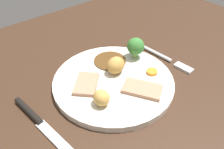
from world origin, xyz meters
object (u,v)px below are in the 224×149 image
Objects in this scene: roast_potato_left at (116,65)px; broccoli_floret at (136,47)px; dinner_plate at (112,80)px; knife at (38,121)px; carrot_coin_front at (152,72)px; roast_potato_right at (101,98)px; fork at (167,59)px; meat_slice_main at (86,84)px; meat_slice_under at (142,89)px.

roast_potato_left is 7.77cm from broccoli_floret.
broccoli_floret is at bearing -168.81° from roast_potato_left.
dinner_plate is 17.61cm from knife.
roast_potato_left is 19.80cm from knife.
broccoli_floret reaches higher than carrot_coin_front.
broccoli_floret is at bearing -155.64° from roast_potato_right.
fork is at bearing -173.87° from roast_potato_right.
dinner_plate is at bearing 15.31° from broccoli_floret.
meat_slice_main is at bearing -4.18° from roast_potato_left.
broccoli_floret reaches higher than roast_potato_right.
dinner_plate is at bearing -28.66° from carrot_coin_front.
roast_potato_right is 22.85cm from fork.
meat_slice_main is 0.88× the size of meat_slice_under.
meat_slice_main is 2.05× the size of roast_potato_right.
roast_potato_left is at bearing -107.52° from fork.
knife is (27.12, 2.38, -3.91)cm from broccoli_floret.
dinner_plate is at bearing 82.76° from knife.
fork is at bearing -160.91° from meat_slice_under.
meat_slice_under is 1.55× the size of broccoli_floret.
carrot_coin_front is (-6.06, 5.49, -1.59)cm from roast_potato_left.
carrot_coin_front is 7.62cm from broccoli_floret.
broccoli_floret is 9.08cm from fork.
broccoli_floret is (-9.51, -2.60, 3.67)cm from dinner_plate.
knife reaches higher than fork.
meat_slice_under is 3.24× the size of carrot_coin_front.
roast_potato_left is at bearing -145.72° from roast_potato_right.
broccoli_floret is (-15.15, -0.94, 2.57)cm from meat_slice_main.
roast_potato_right reaches higher than dinner_plate.
roast_potato_right is at bearing 82.64° from meat_slice_main.
fork is (-21.75, 3.86, -1.41)cm from meat_slice_main.
broccoli_floret reaches higher than fork.
roast_potato_right is 0.66× the size of broccoli_floret.
meat_slice_main is at bearing -104.44° from fork.
carrot_coin_front is at bearing -155.57° from meat_slice_under.
broccoli_floret is at bearing -130.40° from fork.
meat_slice_under is at bearing 63.55° from knife.
carrot_coin_front is 0.16× the size of fork.
meat_slice_under is 0.43× the size of knife.
dinner_plate is 10.77× the size of carrot_coin_front.
knife is (33.72, -2.43, 0.06)cm from fork.
carrot_coin_front is at bearing 156.12° from meat_slice_main.
dinner_plate is 1.72× the size of fork.
roast_potato_left is (0.31, -8.10, 1.51)cm from meat_slice_under.
dinner_plate is 1.42× the size of knife.
dinner_plate is 5.13× the size of broccoli_floret.
fork is at bearing 172.23° from dinner_plate.
dinner_plate is 7.73× the size of roast_potato_right.
fork is at bearing -164.92° from carrot_coin_front.
meat_slice_under is 2.33× the size of roast_potato_right.
carrot_coin_front is (-13.66, 6.05, -0.08)cm from meat_slice_main.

